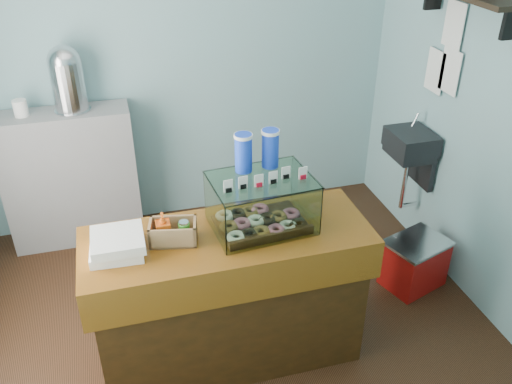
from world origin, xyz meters
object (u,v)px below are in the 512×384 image
object	(u,v)px
counter	(230,296)
display_case	(260,199)
red_cooler	(414,263)
coffee_urn	(67,77)

from	to	relation	value
counter	display_case	xyz separation A→B (m)	(0.20, 0.06, 0.60)
red_cooler	counter	bearing A→B (deg)	173.04
red_cooler	display_case	bearing A→B (deg)	172.05
counter	red_cooler	xyz separation A→B (m)	(1.43, 0.29, -0.27)
display_case	coffee_urn	world-z (taller)	coffee_urn
counter	display_case	size ratio (longest dim) A/B	2.76
red_cooler	coffee_urn	bearing A→B (deg)	131.41
counter	display_case	bearing A→B (deg)	17.44
counter	red_cooler	world-z (taller)	counter
counter	coffee_urn	distance (m)	1.99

